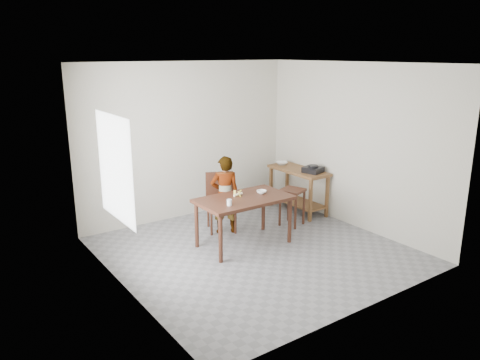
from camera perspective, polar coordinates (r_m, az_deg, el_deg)
floor at (r=7.01m, az=1.90°, el=-8.79°), size 4.00×4.00×0.04m
ceiling at (r=6.40m, az=2.13°, el=14.23°), size 4.00×4.00×0.04m
wall_back at (r=8.23m, az=-6.52°, el=4.80°), size 4.00×0.04×2.70m
wall_front at (r=5.16m, az=15.66°, el=-2.07°), size 4.00×0.04×2.70m
wall_left at (r=5.62m, az=-14.66°, el=-0.58°), size 0.04×4.00×2.70m
wall_right at (r=7.92m, az=13.78°, el=4.04°), size 0.04×4.00×2.70m
window_pane at (r=5.78m, az=-15.01°, el=1.38°), size 0.02×1.10×1.30m
dining_table at (r=7.08m, az=0.47°, el=-5.06°), size 1.40×0.80×0.75m
prep_counter at (r=8.62m, az=7.08°, el=-1.24°), size 0.50×1.20×0.80m
child at (r=7.48m, az=-1.86°, el=-1.82°), size 0.55×0.47×1.27m
dining_chair at (r=7.62m, az=-2.28°, el=-2.80°), size 0.60×0.60×0.94m
stool at (r=7.94m, az=6.35°, el=-3.30°), size 0.46×0.46×0.63m
glass_tumbler at (r=6.60m, az=-1.30°, el=-2.75°), size 0.08×0.08×0.09m
small_bowl at (r=7.17m, az=2.64°, el=-1.45°), size 0.16×0.16×0.05m
banana at (r=7.03m, az=-0.25°, el=-1.73°), size 0.18×0.13×0.06m
serving_bowl at (r=8.81m, az=5.10°, el=2.05°), size 0.28×0.28×0.05m
gas_burner at (r=8.30m, az=8.89°, el=1.25°), size 0.37×0.37×0.10m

